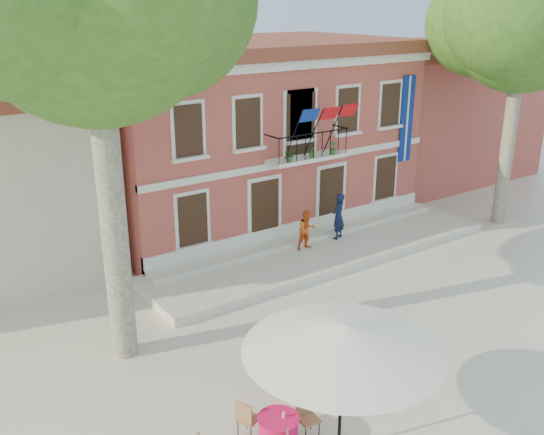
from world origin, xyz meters
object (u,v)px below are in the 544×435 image
(patio_umbrella, at_px, (344,338))
(pedestrian_navy, at_px, (338,216))
(cafe_table_0, at_px, (278,431))
(pedestrian_orange, at_px, (307,230))
(plane_tree_east, at_px, (524,20))
(cafe_table_1, at_px, (313,372))

(patio_umbrella, distance_m, pedestrian_navy, 11.58)
(patio_umbrella, height_order, pedestrian_navy, patio_umbrella)
(pedestrian_navy, xyz_separation_m, cafe_table_0, (-8.47, -7.96, -0.77))
(cafe_table_0, bearing_deg, pedestrian_orange, 48.83)
(pedestrian_navy, height_order, cafe_table_0, pedestrian_navy)
(plane_tree_east, distance_m, patio_umbrella, 17.27)
(plane_tree_east, xyz_separation_m, cafe_table_1, (-13.92, -4.73, -7.88))
(cafe_table_0, distance_m, cafe_table_1, 2.35)
(cafe_table_0, bearing_deg, plane_tree_east, 20.78)
(cafe_table_0, bearing_deg, cafe_table_1, 33.48)
(plane_tree_east, xyz_separation_m, pedestrian_navy, (-7.41, 1.93, -7.10))
(cafe_table_0, bearing_deg, patio_umbrella, -37.46)
(patio_umbrella, xyz_separation_m, cafe_table_0, (-1.02, 0.78, -2.30))
(plane_tree_east, relative_size, pedestrian_navy, 6.22)
(patio_umbrella, bearing_deg, plane_tree_east, 24.61)
(pedestrian_orange, height_order, cafe_table_0, pedestrian_orange)
(patio_umbrella, xyz_separation_m, cafe_table_1, (0.94, 2.08, -2.30))
(pedestrian_navy, distance_m, cafe_table_0, 11.65)
(plane_tree_east, distance_m, pedestrian_orange, 11.74)
(pedestrian_navy, height_order, pedestrian_orange, pedestrian_navy)
(pedestrian_navy, bearing_deg, cafe_table_0, 18.73)
(plane_tree_east, height_order, pedestrian_navy, plane_tree_east)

